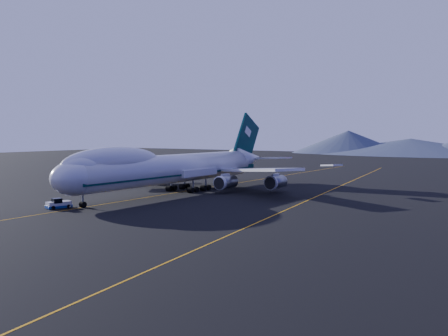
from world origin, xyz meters
The scene contains 5 objects.
ground centered at (0.00, 0.00, 0.00)m, with size 500.00×500.00×0.00m, color black.
taxiway_line_main centered at (0.00, 0.00, 0.01)m, with size 0.25×220.00×0.01m, color orange.
taxiway_line_side centered at (30.00, 10.00, 0.01)m, with size 0.25×200.00×0.01m, color orange.
boeing_747 centered at (0.00, 0.03, 5.81)m, with size 59.62×72.43×19.37m.
pushback_tug centered at (-3.00, -29.50, 0.60)m, with size 3.47×4.83×1.90m.
Camera 1 is at (71.92, -88.21, 13.75)m, focal length 40.00 mm.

